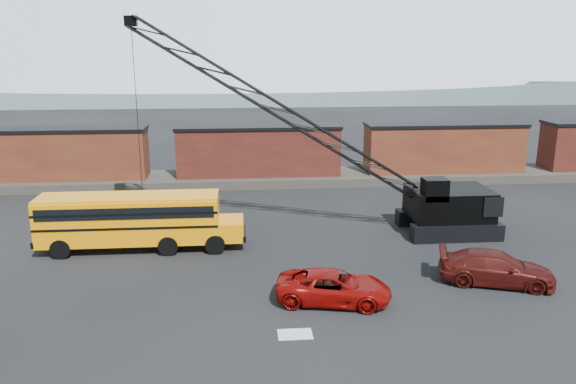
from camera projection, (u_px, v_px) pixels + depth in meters
name	position (u px, v px, depth m)	size (l,w,h in m)	color
ground	(276.00, 293.00, 26.53)	(160.00, 160.00, 0.00)	black
gravel_berm	(259.00, 178.00, 47.63)	(120.00, 5.00, 0.70)	#47413A
boxcar_west_near	(62.00, 154.00, 45.67)	(13.70, 3.10, 4.17)	#4C1B15
boxcar_mid	(259.00, 150.00, 47.02)	(13.70, 3.10, 4.17)	#541D17
boxcar_east_near	(444.00, 147.00, 48.36)	(13.70, 3.10, 4.17)	#4C1B15
snow_patch	(295.00, 334.00, 22.71)	(1.40, 0.90, 0.02)	silver
school_bus	(136.00, 219.00, 31.74)	(11.65, 2.65, 3.19)	orange
red_pickup	(334.00, 287.00, 25.43)	(2.40, 5.20, 1.44)	#860806
maroon_suv	(496.00, 268.00, 27.39)	(2.23, 5.50, 1.59)	#400E0B
crawler_crane	(294.00, 118.00, 33.47)	(22.13, 4.44, 13.17)	black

